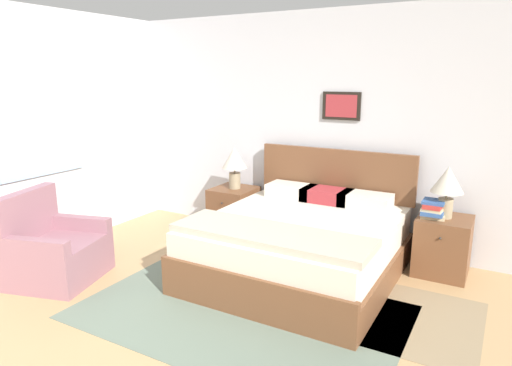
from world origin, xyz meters
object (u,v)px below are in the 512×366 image
bed (300,243)px  nightstand_by_door (443,246)px  table_lamp_by_door (448,183)px  armchair (53,251)px  nightstand_near_window (234,211)px  table_lamp_near_window (235,161)px

bed → nightstand_by_door: size_ratio=3.42×
bed → table_lamp_by_door: 1.50m
armchair → table_lamp_by_door: bearing=105.4°
bed → table_lamp_by_door: (1.19, 0.71, 0.59)m
bed → nightstand_near_window: 1.39m
table_lamp_near_window → table_lamp_by_door: (2.37, 0.00, 0.00)m
bed → table_lamp_near_window: size_ratio=3.88×
bed → nightstand_near_window: size_ratio=3.42×
bed → table_lamp_near_window: 1.50m
bed → nightstand_near_window: bearing=149.7°
nightstand_near_window → table_lamp_near_window: table_lamp_near_window is taller
nightstand_near_window → nightstand_by_door: size_ratio=1.00×
table_lamp_near_window → table_lamp_by_door: 2.37m
table_lamp_near_window → table_lamp_by_door: same height
armchair → table_lamp_near_window: bearing=141.3°
nightstand_by_door → table_lamp_by_door: 0.62m
armchair → table_lamp_by_door: size_ratio=1.87×
table_lamp_by_door → nightstand_near_window: bearing=-179.9°
armchair → table_lamp_near_window: size_ratio=1.87×
bed → table_lamp_near_window: bearing=149.2°
table_lamp_near_window → bed: bearing=-30.8°
bed → table_lamp_near_window: (-1.19, 0.71, 0.59)m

